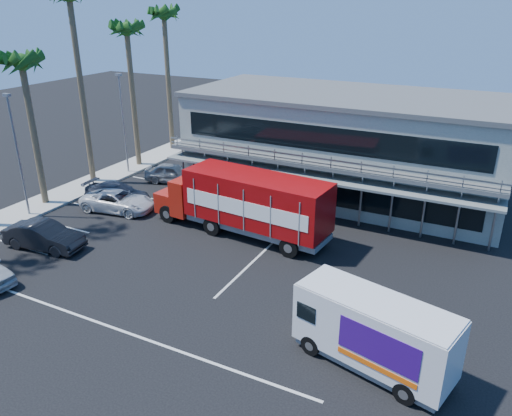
% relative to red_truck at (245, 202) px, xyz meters
% --- Properties ---
extents(ground, '(120.00, 120.00, 0.00)m').
position_rel_red_truck_xyz_m(ground, '(0.02, -5.07, -2.15)').
color(ground, black).
rests_on(ground, ground).
extents(building, '(22.40, 12.00, 7.30)m').
position_rel_red_truck_xyz_m(building, '(3.02, 9.86, 1.51)').
color(building, gray).
rests_on(building, ground).
extents(curb_strip, '(3.00, 32.00, 0.16)m').
position_rel_red_truck_xyz_m(curb_strip, '(-14.98, 0.93, -2.07)').
color(curb_strip, '#A5A399').
rests_on(curb_strip, ground).
extents(palm_c, '(2.80, 2.80, 10.75)m').
position_rel_red_truck_xyz_m(palm_c, '(-14.88, -2.07, 7.07)').
color(palm_c, brown).
rests_on(palm_c, ground).
extents(palm_d, '(2.80, 2.80, 14.75)m').
position_rel_red_truck_xyz_m(palm_d, '(-15.18, 2.93, 10.66)').
color(palm_d, brown).
rests_on(palm_d, ground).
extents(palm_e, '(2.80, 2.80, 12.25)m').
position_rel_red_truck_xyz_m(palm_e, '(-14.68, 7.93, 8.43)').
color(palm_e, brown).
rests_on(palm_e, ground).
extents(palm_f, '(2.80, 2.80, 13.25)m').
position_rel_red_truck_xyz_m(palm_f, '(-15.08, 13.43, 9.32)').
color(palm_f, brown).
rests_on(palm_f, ground).
extents(light_pole_near, '(0.50, 0.25, 8.09)m').
position_rel_red_truck_xyz_m(light_pole_near, '(-14.18, -4.07, 2.36)').
color(light_pole_near, gray).
rests_on(light_pole_near, ground).
extents(light_pole_far, '(0.50, 0.25, 8.09)m').
position_rel_red_truck_xyz_m(light_pole_far, '(-14.18, 5.93, 2.36)').
color(light_pole_far, gray).
rests_on(light_pole_far, ground).
extents(red_truck, '(11.78, 3.77, 3.90)m').
position_rel_red_truck_xyz_m(red_truck, '(0.00, 0.00, 0.00)').
color(red_truck, '#A2180D').
rests_on(red_truck, ground).
extents(white_van, '(6.52, 3.58, 3.03)m').
position_rel_red_truck_xyz_m(white_van, '(10.01, -8.40, -0.54)').
color(white_van, silver).
rests_on(white_van, ground).
extents(parked_car_b, '(4.92, 2.26, 1.56)m').
position_rel_red_truck_xyz_m(parked_car_b, '(-9.48, -6.92, -1.36)').
color(parked_car_b, black).
rests_on(parked_car_b, ground).
extents(parked_car_c, '(5.32, 3.07, 1.39)m').
position_rel_red_truck_xyz_m(parked_car_c, '(-9.48, -0.67, -1.45)').
color(parked_car_c, silver).
rests_on(parked_car_c, ground).
extents(parked_car_d, '(5.04, 2.40, 1.42)m').
position_rel_red_truck_xyz_m(parked_car_d, '(-10.45, 0.41, -1.44)').
color(parked_car_d, '#2C303B').
rests_on(parked_car_d, ground).
extents(parked_car_e, '(4.71, 2.79, 1.50)m').
position_rel_red_truck_xyz_m(parked_car_e, '(-9.48, 5.73, -1.39)').
color(parked_car_e, gray).
rests_on(parked_car_e, ground).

